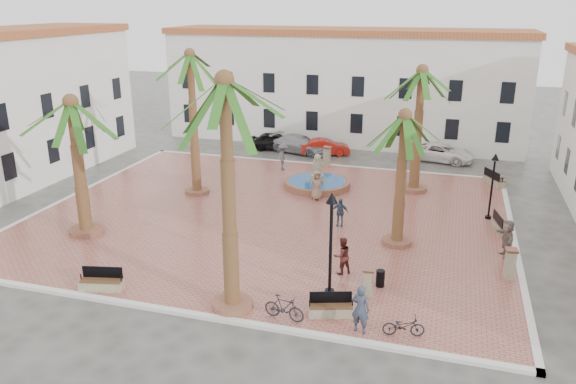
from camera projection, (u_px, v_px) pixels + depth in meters
name	position (u px, v px, depth m)	size (l,w,h in m)	color
ground	(271.00, 217.00, 32.00)	(120.00, 120.00, 0.00)	#56544F
plaza	(271.00, 216.00, 31.98)	(26.00, 22.00, 0.15)	#AA5E50
kerb_n	(318.00, 165.00, 41.94)	(26.30, 0.30, 0.16)	silver
kerb_s	(183.00, 313.00, 22.01)	(26.30, 0.30, 0.16)	silver
kerb_e	(514.00, 242.00, 28.43)	(0.30, 22.30, 0.16)	silver
kerb_w	(77.00, 194.00, 35.52)	(0.30, 22.30, 0.16)	silver
building_north	(343.00, 85.00, 48.58)	(30.40, 7.40, 9.50)	white
fountain	(317.00, 182.00, 36.62)	(4.29, 4.29, 2.21)	#985B43
palm_nw	(191.00, 69.00, 33.04)	(4.89, 4.89, 8.95)	#985B43
palm_sw	(73.00, 120.00, 27.54)	(5.80, 5.80, 7.28)	#985B43
palm_s	(225.00, 107.00, 19.73)	(5.27, 5.27, 9.30)	#985B43
palm_e	(404.00, 132.00, 26.30)	(4.88, 4.88, 6.84)	#985B43
palm_ne	(421.00, 86.00, 33.86)	(5.54, 5.54, 7.97)	#985B43
bench_s	(102.00, 284.00, 23.56)	(1.90, 0.94, 0.96)	gray
bench_se	(331.00, 309.00, 21.62)	(1.82, 1.04, 0.92)	gray
bench_e	(501.00, 226.00, 29.60)	(0.92, 1.85, 0.94)	gray
bench_ne	(494.00, 180.00, 37.07)	(1.43, 1.92, 0.99)	gray
lamppost_s	(331.00, 226.00, 22.35)	(0.48, 0.48, 4.45)	black
lamppost_e	(493.00, 175.00, 30.54)	(0.41, 0.41, 3.76)	black
bollard_se	(368.00, 282.00, 22.92)	(0.46, 0.46, 1.23)	gray
bollard_n	(327.00, 156.00, 40.90)	(0.62, 0.62, 1.51)	gray
bollard_e	(510.00, 263.00, 24.33)	(0.57, 0.57, 1.42)	gray
litter_bin	(380.00, 278.00, 23.83)	(0.37, 0.37, 0.72)	black
cyclist_a	(360.00, 309.00, 20.35)	(0.69, 0.45, 1.89)	#353D4F
bicycle_a	(404.00, 326.00, 20.27)	(0.53, 1.52, 0.80)	black
cyclist_b	(342.00, 256.00, 24.78)	(0.83, 0.65, 1.72)	#58231E
bicycle_b	(284.00, 308.00, 21.28)	(0.47, 1.66, 1.00)	black
pedestrian_fountain_a	(317.00, 185.00, 34.05)	(0.89, 0.58, 1.82)	#906C58
pedestrian_fountain_b	(340.00, 212.00, 30.13)	(0.91, 0.38, 1.55)	#37495E
pedestrian_north	(283.00, 157.00, 40.12)	(1.25, 0.72, 1.93)	#505055
pedestrian_east	(507.00, 238.00, 26.44)	(1.70, 0.54, 1.84)	#78665B
car_black	(275.00, 141.00, 46.28)	(1.68, 4.16, 1.42)	black
car_red	(325.00, 147.00, 44.67)	(1.36, 3.89, 1.28)	#A9190F
car_silver	(300.00, 144.00, 45.27)	(1.99, 4.90, 1.42)	#9B9CA3
car_white	(441.00, 153.00, 42.91)	(2.25, 4.87, 1.35)	white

